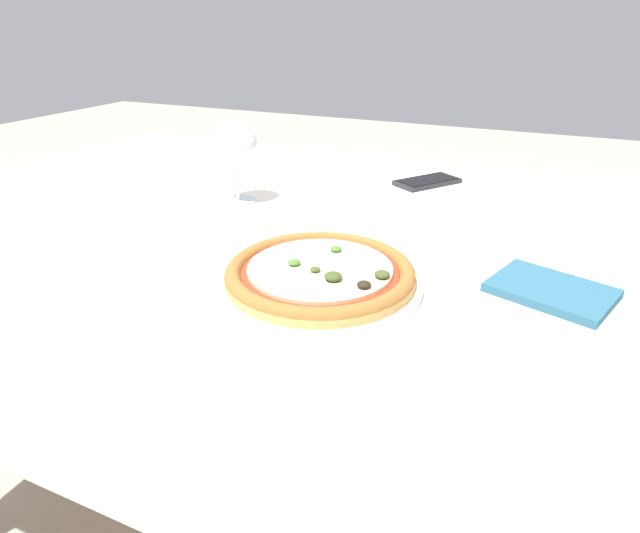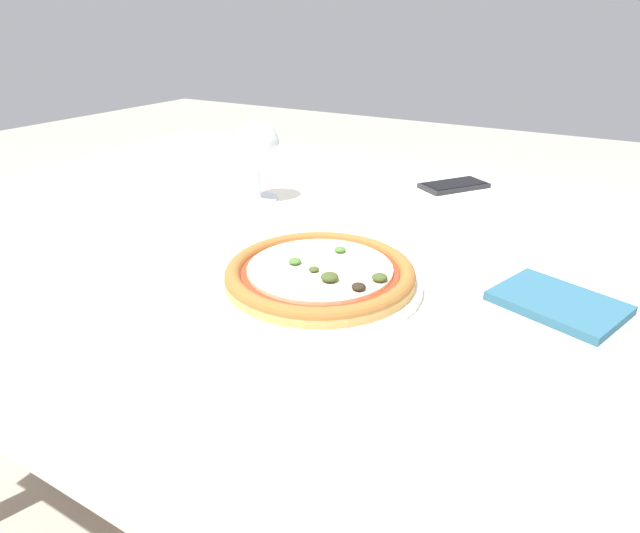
# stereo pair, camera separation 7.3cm
# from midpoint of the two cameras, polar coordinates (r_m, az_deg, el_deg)

# --- Properties ---
(ground_plane) EXTENTS (10.00, 10.00, 0.00)m
(ground_plane) POSITION_cam_midpoint_polar(r_m,az_deg,el_deg) (1.41, -3.25, -24.01)
(ground_plane) COLOR #B2A899
(dining_table) EXTENTS (1.40, 1.15, 0.72)m
(dining_table) POSITION_cam_midpoint_polar(r_m,az_deg,el_deg) (1.01, -4.15, 0.95)
(dining_table) COLOR #997047
(dining_table) RESTS_ON ground_plane
(pizza_plate) EXTENTS (0.28, 0.28, 0.04)m
(pizza_plate) POSITION_cam_midpoint_polar(r_m,az_deg,el_deg) (0.73, 2.85, -0.98)
(pizza_plate) COLOR white
(pizza_plate) RESTS_ON dining_table
(wine_glass_far_left) EXTENTS (0.09, 0.09, 0.16)m
(wine_glass_far_left) POSITION_cam_midpoint_polar(r_m,az_deg,el_deg) (1.07, -4.75, 12.70)
(wine_glass_far_left) COLOR silver
(wine_glass_far_left) RESTS_ON dining_table
(cell_phone) EXTENTS (0.14, 0.16, 0.01)m
(cell_phone) POSITION_cam_midpoint_polar(r_m,az_deg,el_deg) (1.21, 15.80, 8.30)
(cell_phone) COLOR #232328
(cell_phone) RESTS_ON dining_table
(napkin_folded) EXTENTS (0.18, 0.15, 0.01)m
(napkin_folded) POSITION_cam_midpoint_polar(r_m,az_deg,el_deg) (0.77, 26.60, -3.57)
(napkin_folded) COLOR #2D607A
(napkin_folded) RESTS_ON dining_table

